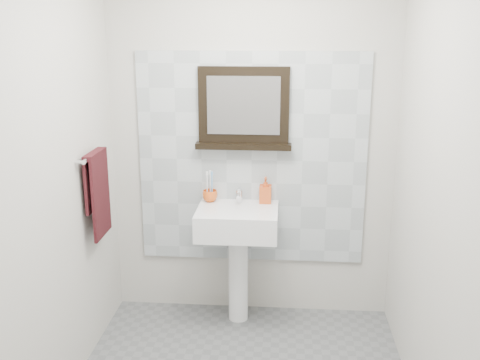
% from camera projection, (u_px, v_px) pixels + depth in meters
% --- Properties ---
extents(back_wall, '(2.00, 0.01, 2.50)m').
position_uv_depth(back_wall, '(252.00, 146.00, 3.93)').
color(back_wall, beige).
rests_on(back_wall, ground).
extents(front_wall, '(2.00, 0.01, 2.50)m').
position_uv_depth(front_wall, '(211.00, 285.00, 1.82)').
color(front_wall, beige).
rests_on(front_wall, ground).
extents(left_wall, '(0.01, 2.20, 2.50)m').
position_uv_depth(left_wall, '(50.00, 185.00, 2.96)').
color(left_wall, beige).
rests_on(left_wall, ground).
extents(right_wall, '(0.01, 2.20, 2.50)m').
position_uv_depth(right_wall, '(438.00, 194.00, 2.80)').
color(right_wall, beige).
rests_on(right_wall, ground).
extents(splashback, '(1.60, 0.02, 1.50)m').
position_uv_depth(splashback, '(252.00, 160.00, 3.95)').
color(splashback, '#ACB6BB').
rests_on(splashback, back_wall).
extents(pedestal_sink, '(0.55, 0.44, 0.96)m').
position_uv_depth(pedestal_sink, '(238.00, 233.00, 3.88)').
color(pedestal_sink, white).
rests_on(pedestal_sink, ground).
extents(toothbrush_cup, '(0.14, 0.14, 0.08)m').
position_uv_depth(toothbrush_cup, '(210.00, 196.00, 3.96)').
color(toothbrush_cup, '#E1591A').
rests_on(toothbrush_cup, pedestal_sink).
extents(toothbrushes, '(0.05, 0.04, 0.21)m').
position_uv_depth(toothbrushes, '(210.00, 185.00, 3.94)').
color(toothbrushes, white).
rests_on(toothbrushes, toothbrush_cup).
extents(soap_dispenser, '(0.08, 0.09, 0.18)m').
position_uv_depth(soap_dispenser, '(265.00, 190.00, 3.93)').
color(soap_dispenser, red).
rests_on(soap_dispenser, pedestal_sink).
extents(framed_mirror, '(0.66, 0.11, 0.56)m').
position_uv_depth(framed_mirror, '(244.00, 110.00, 3.83)').
color(framed_mirror, black).
rests_on(framed_mirror, back_wall).
extents(towel_bar, '(0.07, 0.40, 0.03)m').
position_uv_depth(towel_bar, '(94.00, 155.00, 3.48)').
color(towel_bar, silver).
rests_on(towel_bar, left_wall).
extents(hand_towel, '(0.06, 0.30, 0.55)m').
position_uv_depth(hand_towel, '(98.00, 187.00, 3.53)').
color(hand_towel, black).
rests_on(hand_towel, towel_bar).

